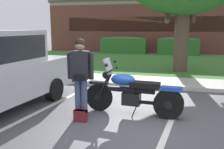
{
  "coord_description": "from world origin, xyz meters",
  "views": [
    {
      "loc": [
        0.68,
        -4.71,
        1.94
      ],
      "look_at": [
        -0.75,
        0.86,
        0.85
      ],
      "focal_mm": 40.43,
      "sensor_mm": 36.0,
      "label": 1
    }
  ],
  "objects_px": {
    "motorcycle": "(136,93)",
    "brick_building": "(187,26)",
    "hedge_left": "(123,45)",
    "hedge_center_left": "(178,46)",
    "rider_person": "(80,72)",
    "handbag": "(81,115)"
  },
  "relations": [
    {
      "from": "motorcycle",
      "to": "brick_building",
      "type": "relative_size",
      "value": 0.1
    },
    {
      "from": "motorcycle",
      "to": "brick_building",
      "type": "bearing_deg",
      "value": 85.11
    },
    {
      "from": "hedge_left",
      "to": "hedge_center_left",
      "type": "relative_size",
      "value": 1.18
    },
    {
      "from": "motorcycle",
      "to": "brick_building",
      "type": "xyz_separation_m",
      "value": [
        1.68,
        19.6,
        1.55
      ]
    },
    {
      "from": "hedge_left",
      "to": "rider_person",
      "type": "bearing_deg",
      "value": -82.1
    },
    {
      "from": "handbag",
      "to": "motorcycle",
      "type": "bearing_deg",
      "value": 34.06
    },
    {
      "from": "rider_person",
      "to": "hedge_center_left",
      "type": "distance_m",
      "value": 13.19
    },
    {
      "from": "handbag",
      "to": "hedge_left",
      "type": "bearing_deg",
      "value": 98.09
    },
    {
      "from": "handbag",
      "to": "hedge_left",
      "type": "height_order",
      "value": "hedge_left"
    },
    {
      "from": "rider_person",
      "to": "handbag",
      "type": "height_order",
      "value": "rider_person"
    },
    {
      "from": "motorcycle",
      "to": "rider_person",
      "type": "xyz_separation_m",
      "value": [
        -1.12,
        -0.46,
        0.5
      ]
    },
    {
      "from": "motorcycle",
      "to": "rider_person",
      "type": "relative_size",
      "value": 1.32
    },
    {
      "from": "rider_person",
      "to": "brick_building",
      "type": "height_order",
      "value": "brick_building"
    },
    {
      "from": "hedge_center_left",
      "to": "brick_building",
      "type": "distance_m",
      "value": 7.21
    },
    {
      "from": "motorcycle",
      "to": "brick_building",
      "type": "distance_m",
      "value": 19.73
    },
    {
      "from": "brick_building",
      "to": "handbag",
      "type": "bearing_deg",
      "value": -97.62
    },
    {
      "from": "motorcycle",
      "to": "hedge_left",
      "type": "xyz_separation_m",
      "value": [
        -2.93,
        12.57,
        0.16
      ]
    },
    {
      "from": "hedge_left",
      "to": "brick_building",
      "type": "xyz_separation_m",
      "value": [
        4.6,
        7.04,
        1.39
      ]
    },
    {
      "from": "hedge_left",
      "to": "hedge_center_left",
      "type": "bearing_deg",
      "value": 0.0
    },
    {
      "from": "hedge_left",
      "to": "motorcycle",
      "type": "bearing_deg",
      "value": -76.89
    },
    {
      "from": "handbag",
      "to": "brick_building",
      "type": "height_order",
      "value": "brick_building"
    },
    {
      "from": "handbag",
      "to": "brick_building",
      "type": "bearing_deg",
      "value": 82.38
    }
  ]
}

